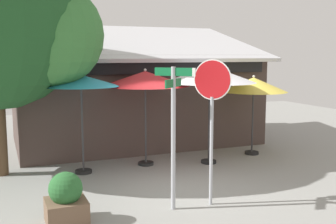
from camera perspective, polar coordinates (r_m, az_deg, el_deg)
ground_plane at (r=10.21m, az=1.81°, el=-10.12°), size 28.00×28.00×0.10m
cafe_building at (r=14.86m, az=-4.68°, el=2.23°), size 8.61×5.13×4.26m
street_sign_post at (r=8.16m, az=0.76°, el=-1.68°), size 0.62×0.62×2.88m
stop_sign at (r=8.42m, az=6.08°, el=1.18°), size 0.52×0.65×3.02m
patio_umbrella_teal_left at (r=10.89m, az=-11.91°, el=4.08°), size 1.99×1.99×2.67m
patio_umbrella_crimson_center at (r=11.49m, az=-3.16°, el=4.54°), size 2.46×2.46×2.73m
patio_umbrella_ivory_right at (r=11.73m, az=5.78°, el=5.16°), size 2.62×2.62×2.88m
patio_umbrella_mustard_far_right at (r=13.05m, az=11.72°, el=3.64°), size 2.07×2.07×2.49m
shade_tree at (r=11.29m, az=-21.98°, el=11.84°), size 4.98×4.72×6.43m
sidewalk_planter at (r=8.04m, az=-13.90°, el=-11.70°), size 0.74×0.74×0.97m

